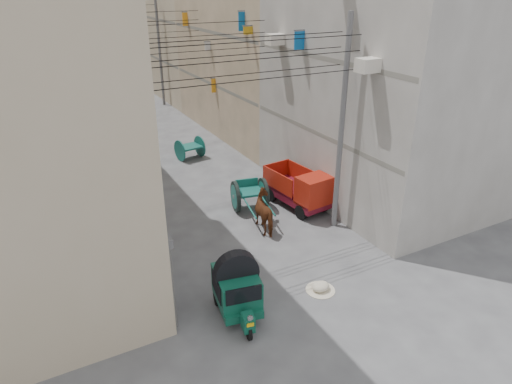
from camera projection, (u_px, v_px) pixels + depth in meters
ground at (361, 355)px, 11.92m from camera, size 140.00×140.00×0.00m
building_row_right at (185, 11)px, 39.90m from camera, size 8.00×62.00×14.00m
shutters_left at (114, 188)px, 17.92m from camera, size 0.18×14.40×2.88m
signboards at (134, 79)px, 27.80m from camera, size 8.22×40.52×5.67m
ac_units at (322, 25)px, 16.47m from camera, size 0.70×6.55×3.35m
utility_poles at (156, 83)px, 23.83m from camera, size 7.40×22.20×8.00m
overhead_cables at (167, 32)px, 20.58m from camera, size 7.40×22.52×1.12m
auto_rickshaw at (237, 287)px, 13.07m from camera, size 1.54×2.31×1.57m
tonga_cart at (250, 194)px, 19.25m from camera, size 1.66×3.09×1.32m
mini_truck at (302, 191)px, 19.17m from camera, size 1.73×3.23×1.74m
second_cart at (190, 148)px, 24.80m from camera, size 1.48×1.35×1.16m
feed_sack at (321, 286)px, 14.36m from camera, size 0.58×0.46×0.29m
horse at (267, 212)px, 17.67m from camera, size 0.97×1.82×1.48m
distant_car_white at (114, 110)px, 31.94m from camera, size 1.60×3.82×1.29m
distant_car_grey at (121, 85)px, 39.92m from camera, size 1.38×3.56×1.16m
distant_car_green at (84, 76)px, 43.48m from camera, size 1.84×4.05×1.15m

